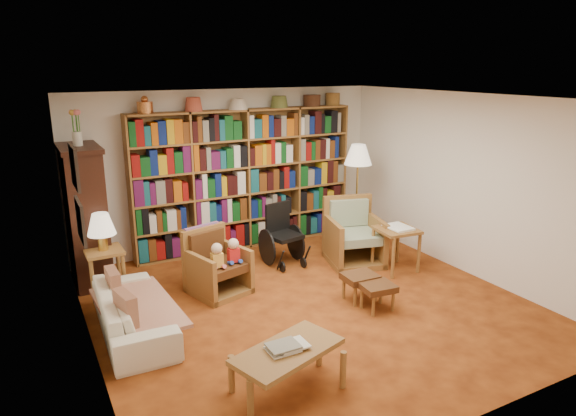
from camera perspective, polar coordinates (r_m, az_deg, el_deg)
floor at (r=6.47m, az=2.29°, el=-10.58°), size 5.00×5.00×0.00m
ceiling at (r=5.81m, az=2.56°, el=12.11°), size 5.00×5.00×0.00m
wall_back at (r=8.21m, az=-6.46°, el=4.28°), size 5.00×0.00×5.00m
wall_front at (r=4.19m, az=20.16°, el=-7.98°), size 5.00×0.00×5.00m
wall_left at (r=5.27m, az=-21.79°, el=-3.29°), size 0.00×5.00×5.00m
wall_right at (r=7.57m, az=19.00°, el=2.53°), size 0.00×5.00×5.00m
bookshelf at (r=8.15m, az=-4.68°, el=3.66°), size 3.60×0.30×2.42m
curio_cabinet at (r=7.28m, az=-21.56°, el=-0.62°), size 0.50×0.95×2.40m
framed_pictures at (r=5.46m, az=-22.34°, el=1.40°), size 0.03×0.52×0.97m
sofa at (r=5.98m, az=-16.82°, el=-10.96°), size 1.72×0.72×0.50m
sofa_throw at (r=5.96m, az=-16.39°, el=-10.44°), size 0.83×1.46×0.04m
cushion_left at (r=6.19m, az=-18.82°, el=-8.13°), size 0.12×0.36×0.36m
cushion_right at (r=5.56m, az=-17.57°, el=-10.81°), size 0.19×0.39×0.37m
side_table_lamp at (r=6.90m, az=-19.69°, el=-5.56°), size 0.46×0.46×0.62m
table_lamp at (r=6.75m, az=-20.05°, el=-1.83°), size 0.35×0.35×0.47m
armchair_leather at (r=6.76m, az=-8.01°, el=-6.33°), size 0.84×0.85×0.84m
armchair_sage at (r=7.73m, az=6.97°, el=-3.27°), size 0.96×0.97×0.95m
wheelchair at (r=7.61m, az=-0.71°, el=-3.15°), size 0.51×0.71×0.89m
floor_lamp at (r=8.20m, az=7.79°, el=5.44°), size 0.44×0.44×1.65m
side_table_papers at (r=7.43m, az=11.96°, el=-3.00°), size 0.59×0.59×0.66m
footstool_a at (r=6.30m, az=9.94°, el=-8.85°), size 0.42×0.37×0.33m
footstool_b at (r=6.51m, az=7.99°, el=-7.81°), size 0.42×0.36×0.35m
coffee_table at (r=4.77m, az=-0.04°, el=-15.92°), size 1.12×0.79×0.47m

